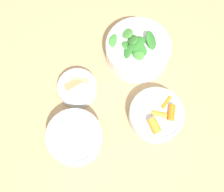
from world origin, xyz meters
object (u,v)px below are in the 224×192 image
Objects in this scene: bowl_greens at (138,49)px; bowl_beans_hotdog at (75,138)px; bowl_cookies at (77,88)px; bowl_carrots at (157,115)px.

bowl_beans_hotdog is at bearing 50.24° from bowl_greens.
bowl_greens is 0.21m from bowl_cookies.
bowl_carrots is 1.34× the size of bowl_cookies.
bowl_carrots reaches higher than bowl_beans_hotdog.
bowl_greens is 1.27× the size of bowl_beans_hotdog.
bowl_greens reaches higher than bowl_beans_hotdog.
bowl_carrots is at bearing 97.20° from bowl_greens.
bowl_cookies is (-0.02, -0.15, -0.01)m from bowl_beans_hotdog.
bowl_greens is at bearing -82.80° from bowl_carrots.
bowl_carrots reaches higher than bowl_cookies.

